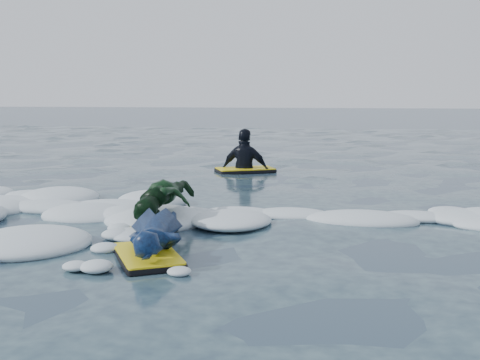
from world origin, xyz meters
The scene contains 5 objects.
ground centered at (0.00, 0.00, 0.00)m, with size 120.00×120.00×0.00m, color #1A293E.
foam_band centered at (0.00, 1.03, 0.00)m, with size 12.00×3.10×0.30m, color silver, non-canonical shape.
prone_woman_unit centered at (0.78, -0.46, 0.20)m, with size 0.97×1.61×0.39m.
prone_child_unit centered at (0.50, 0.78, 0.28)m, with size 0.67×1.39×0.54m.
waiting_rider_unit centered at (0.63, 5.84, 0.02)m, with size 1.31×1.07×1.73m.
Camera 1 is at (2.62, -6.00, 1.58)m, focal length 45.00 mm.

